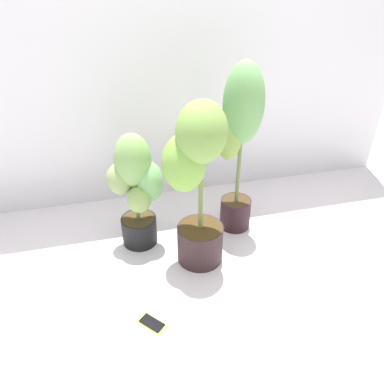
{
  "coord_description": "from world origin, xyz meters",
  "views": [
    {
      "loc": [
        -0.41,
        -1.36,
        1.4
      ],
      "look_at": [
        -0.01,
        0.28,
        0.34
      ],
      "focal_mm": 34.15,
      "sensor_mm": 36.0,
      "label": 1
    }
  ],
  "objects_px": {
    "potted_plant_back_right": "(239,135)",
    "potted_plant_center": "(195,179)",
    "potted_plant_back_left": "(137,189)",
    "cell_phone": "(152,323)"
  },
  "relations": [
    {
      "from": "potted_plant_back_left",
      "to": "potted_plant_back_right",
      "type": "relative_size",
      "value": 0.68
    },
    {
      "from": "cell_phone",
      "to": "potted_plant_back_left",
      "type": "bearing_deg",
      "value": -134.63
    },
    {
      "from": "potted_plant_back_left",
      "to": "potted_plant_center",
      "type": "height_order",
      "value": "potted_plant_center"
    },
    {
      "from": "potted_plant_back_left",
      "to": "potted_plant_back_right",
      "type": "bearing_deg",
      "value": 2.29
    },
    {
      "from": "potted_plant_center",
      "to": "potted_plant_back_left",
      "type": "bearing_deg",
      "value": 142.44
    },
    {
      "from": "potted_plant_back_right",
      "to": "potted_plant_center",
      "type": "bearing_deg",
      "value": -142.43
    },
    {
      "from": "potted_plant_back_right",
      "to": "potted_plant_center",
      "type": "xyz_separation_m",
      "value": [
        -0.3,
        -0.23,
        -0.1
      ]
    },
    {
      "from": "potted_plant_back_right",
      "to": "cell_phone",
      "type": "relative_size",
      "value": 6.56
    },
    {
      "from": "potted_plant_back_left",
      "to": "potted_plant_center",
      "type": "xyz_separation_m",
      "value": [
        0.27,
        -0.21,
        0.14
      ]
    },
    {
      "from": "potted_plant_back_right",
      "to": "potted_plant_center",
      "type": "relative_size",
      "value": 1.11
    }
  ]
}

